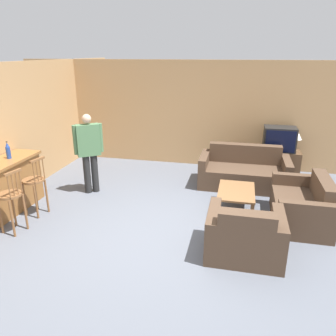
{
  "coord_description": "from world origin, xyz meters",
  "views": [
    {
      "loc": [
        1.06,
        -4.43,
        2.77
      ],
      "look_at": [
        -0.13,
        0.84,
        0.85
      ],
      "focal_mm": 35.0,
      "sensor_mm": 36.0,
      "label": 1
    }
  ],
  "objects_px": {
    "couch_far": "(244,172)",
    "armchair_near": "(245,236)",
    "tv": "(279,139)",
    "bar_chair_mid": "(35,185)",
    "person_by_window": "(89,150)",
    "loveseat_right": "(303,206)",
    "tv_unit": "(277,163)",
    "table_lamp": "(296,135)",
    "coffee_table": "(236,193)",
    "bar_chair_near": "(11,200)",
    "bottle": "(8,151)"
  },
  "relations": [
    {
      "from": "bar_chair_near",
      "to": "tv",
      "type": "height_order",
      "value": "tv"
    },
    {
      "from": "tv",
      "to": "bar_chair_near",
      "type": "bearing_deg",
      "value": -139.95
    },
    {
      "from": "couch_far",
      "to": "person_by_window",
      "type": "xyz_separation_m",
      "value": [
        -3.08,
        -1.05,
        0.62
      ]
    },
    {
      "from": "couch_far",
      "to": "tv_unit",
      "type": "height_order",
      "value": "couch_far"
    },
    {
      "from": "bar_chair_near",
      "to": "loveseat_right",
      "type": "relative_size",
      "value": 0.77
    },
    {
      "from": "bar_chair_mid",
      "to": "armchair_near",
      "type": "distance_m",
      "value": 3.67
    },
    {
      "from": "bar_chair_near",
      "to": "armchair_near",
      "type": "height_order",
      "value": "bar_chair_near"
    },
    {
      "from": "bar_chair_mid",
      "to": "bottle",
      "type": "bearing_deg",
      "value": 163.83
    },
    {
      "from": "armchair_near",
      "to": "person_by_window",
      "type": "height_order",
      "value": "person_by_window"
    },
    {
      "from": "armchair_near",
      "to": "bottle",
      "type": "relative_size",
      "value": 3.4
    },
    {
      "from": "loveseat_right",
      "to": "coffee_table",
      "type": "height_order",
      "value": "loveseat_right"
    },
    {
      "from": "bar_chair_mid",
      "to": "person_by_window",
      "type": "relative_size",
      "value": 0.65
    },
    {
      "from": "table_lamp",
      "to": "tv",
      "type": "bearing_deg",
      "value": -179.48
    },
    {
      "from": "couch_far",
      "to": "armchair_near",
      "type": "height_order",
      "value": "couch_far"
    },
    {
      "from": "bar_chair_mid",
      "to": "armchair_near",
      "type": "relative_size",
      "value": 1.0
    },
    {
      "from": "tv",
      "to": "person_by_window",
      "type": "height_order",
      "value": "person_by_window"
    },
    {
      "from": "bar_chair_near",
      "to": "bar_chair_mid",
      "type": "xyz_separation_m",
      "value": [
        0.0,
        0.63,
        0.0
      ]
    },
    {
      "from": "bar_chair_near",
      "to": "bar_chair_mid",
      "type": "height_order",
      "value": "same"
    },
    {
      "from": "couch_far",
      "to": "tv_unit",
      "type": "distance_m",
      "value": 1.13
    },
    {
      "from": "loveseat_right",
      "to": "tv_unit",
      "type": "xyz_separation_m",
      "value": [
        -0.24,
        2.31,
        0.0
      ]
    },
    {
      "from": "tv_unit",
      "to": "loveseat_right",
      "type": "bearing_deg",
      "value": -84.11
    },
    {
      "from": "table_lamp",
      "to": "bar_chair_mid",
      "type": "bearing_deg",
      "value": -147.16
    },
    {
      "from": "loveseat_right",
      "to": "table_lamp",
      "type": "relative_size",
      "value": 2.62
    },
    {
      "from": "armchair_near",
      "to": "table_lamp",
      "type": "relative_size",
      "value": 2.0
    },
    {
      "from": "bar_chair_near",
      "to": "tv_unit",
      "type": "bearing_deg",
      "value": 40.08
    },
    {
      "from": "bar_chair_near",
      "to": "bottle",
      "type": "xyz_separation_m",
      "value": [
        -0.56,
        0.79,
        0.54
      ]
    },
    {
      "from": "bar_chair_near",
      "to": "person_by_window",
      "type": "bearing_deg",
      "value": 73.64
    },
    {
      "from": "loveseat_right",
      "to": "bottle",
      "type": "xyz_separation_m",
      "value": [
        -5.15,
        -0.57,
        0.81
      ]
    },
    {
      "from": "armchair_near",
      "to": "tv",
      "type": "height_order",
      "value": "tv"
    },
    {
      "from": "couch_far",
      "to": "armchair_near",
      "type": "xyz_separation_m",
      "value": [
        0.03,
        -2.68,
        0.0
      ]
    },
    {
      "from": "armchair_near",
      "to": "bar_chair_mid",
      "type": "bearing_deg",
      "value": 172.37
    },
    {
      "from": "couch_far",
      "to": "table_lamp",
      "type": "relative_size",
      "value": 3.53
    },
    {
      "from": "couch_far",
      "to": "table_lamp",
      "type": "height_order",
      "value": "table_lamp"
    },
    {
      "from": "coffee_table",
      "to": "tv_unit",
      "type": "relative_size",
      "value": 0.96
    },
    {
      "from": "loveseat_right",
      "to": "person_by_window",
      "type": "bearing_deg",
      "value": 174.22
    },
    {
      "from": "loveseat_right",
      "to": "tv",
      "type": "distance_m",
      "value": 2.39
    },
    {
      "from": "tv_unit",
      "to": "bottle",
      "type": "xyz_separation_m",
      "value": [
        -4.91,
        -2.87,
        0.81
      ]
    },
    {
      "from": "couch_far",
      "to": "table_lamp",
      "type": "xyz_separation_m",
      "value": [
        1.11,
        0.84,
        0.69
      ]
    },
    {
      "from": "bar_chair_near",
      "to": "couch_far",
      "type": "distance_m",
      "value": 4.58
    },
    {
      "from": "bar_chair_near",
      "to": "person_by_window",
      "type": "height_order",
      "value": "person_by_window"
    },
    {
      "from": "bottle",
      "to": "table_lamp",
      "type": "relative_size",
      "value": 0.59
    },
    {
      "from": "bar_chair_mid",
      "to": "person_by_window",
      "type": "xyz_separation_m",
      "value": [
        0.52,
        1.14,
        0.35
      ]
    },
    {
      "from": "couch_far",
      "to": "person_by_window",
      "type": "bearing_deg",
      "value": -161.09
    },
    {
      "from": "bottle",
      "to": "coffee_table",
      "type": "bearing_deg",
      "value": 10.89
    },
    {
      "from": "couch_far",
      "to": "armchair_near",
      "type": "relative_size",
      "value": 1.76
    },
    {
      "from": "tv_unit",
      "to": "table_lamp",
      "type": "xyz_separation_m",
      "value": [
        0.35,
        -0.0,
        0.69
      ]
    },
    {
      "from": "bar_chair_near",
      "to": "table_lamp",
      "type": "relative_size",
      "value": 2.01
    },
    {
      "from": "bar_chair_near",
      "to": "table_lamp",
      "type": "bearing_deg",
      "value": 37.91
    },
    {
      "from": "coffee_table",
      "to": "table_lamp",
      "type": "bearing_deg",
      "value": 59.59
    },
    {
      "from": "couch_far",
      "to": "tv",
      "type": "bearing_deg",
      "value": 47.94
    }
  ]
}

